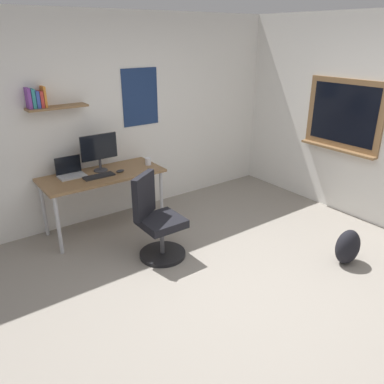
# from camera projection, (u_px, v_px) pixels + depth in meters

# --- Properties ---
(ground_plane) EXTENTS (5.20, 5.20, 0.00)m
(ground_plane) POSITION_uv_depth(u_px,v_px,m) (244.00, 294.00, 3.70)
(ground_plane) COLOR gray
(ground_plane) RESTS_ON ground
(wall_back) EXTENTS (5.00, 0.30, 2.60)m
(wall_back) POSITION_uv_depth(u_px,v_px,m) (120.00, 118.00, 5.03)
(wall_back) COLOR silver
(wall_back) RESTS_ON ground
(desk) EXTENTS (1.47, 0.65, 0.74)m
(desk) POSITION_uv_depth(u_px,v_px,m) (102.00, 179.00, 4.70)
(desk) COLOR olive
(desk) RESTS_ON ground
(office_chair) EXTENTS (0.56, 0.57, 0.95)m
(office_chair) POSITION_uv_depth(u_px,v_px,m) (156.00, 222.00, 4.20)
(office_chair) COLOR black
(office_chair) RESTS_ON ground
(laptop) EXTENTS (0.31, 0.21, 0.23)m
(laptop) POSITION_uv_depth(u_px,v_px,m) (70.00, 172.00, 4.59)
(laptop) COLOR #ADAFB5
(laptop) RESTS_ON desk
(monitor_primary) EXTENTS (0.46, 0.17, 0.46)m
(monitor_primary) POSITION_uv_depth(u_px,v_px,m) (99.00, 150.00, 4.67)
(monitor_primary) COLOR #38383D
(monitor_primary) RESTS_ON desk
(keyboard) EXTENTS (0.37, 0.13, 0.02)m
(keyboard) POSITION_uv_depth(u_px,v_px,m) (99.00, 176.00, 4.57)
(keyboard) COLOR black
(keyboard) RESTS_ON desk
(computer_mouse) EXTENTS (0.10, 0.06, 0.03)m
(computer_mouse) POSITION_uv_depth(u_px,v_px,m) (120.00, 171.00, 4.72)
(computer_mouse) COLOR #262628
(computer_mouse) RESTS_ON desk
(coffee_mug) EXTENTS (0.08, 0.08, 0.09)m
(coffee_mug) POSITION_uv_depth(u_px,v_px,m) (148.00, 161.00, 4.98)
(coffee_mug) COLOR silver
(coffee_mug) RESTS_ON desk
(backpack) EXTENTS (0.32, 0.22, 0.39)m
(backpack) POSITION_uv_depth(u_px,v_px,m) (348.00, 247.00, 4.13)
(backpack) COLOR black
(backpack) RESTS_ON ground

